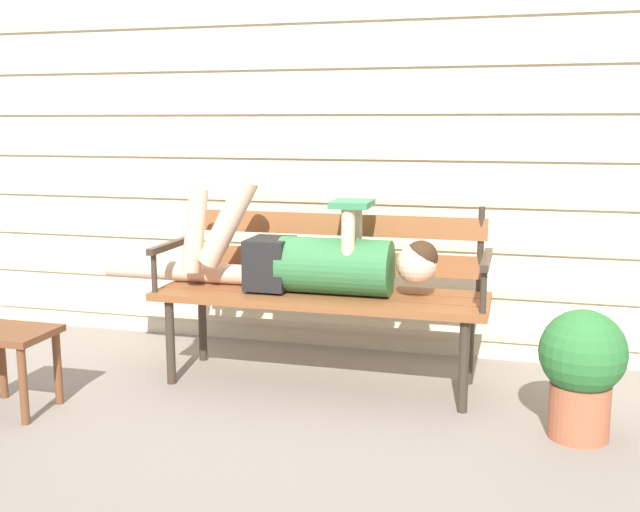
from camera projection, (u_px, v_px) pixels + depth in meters
name	position (u px, v px, depth m)	size (l,w,h in m)	color
ground_plane	(313.00, 393.00, 3.52)	(12.00, 12.00, 0.00)	gray
house_siding	(350.00, 155.00, 4.07)	(5.38, 0.08, 2.17)	beige
park_bench	(324.00, 282.00, 3.63)	(1.60, 0.51, 0.87)	brown
reclining_person	(306.00, 259.00, 3.56)	(1.73, 0.27, 0.57)	#33703D
footstool	(10.00, 347.00, 3.26)	(0.37, 0.30, 0.37)	brown
potted_plant	(582.00, 367.00, 2.97)	(0.34, 0.34, 0.53)	#AD5B3D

